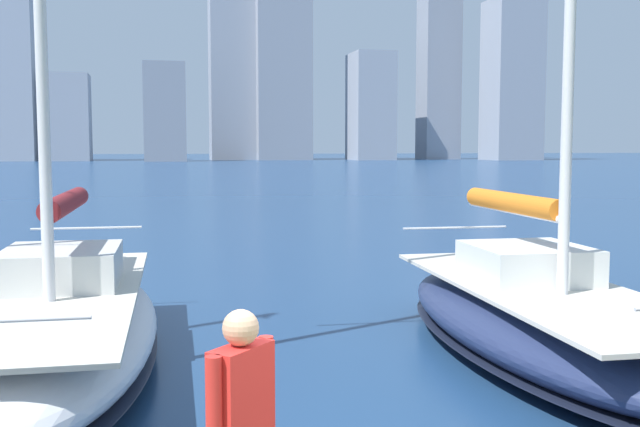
# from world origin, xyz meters

# --- Properties ---
(city_skyline) EXTENTS (165.64, 24.88, 52.84)m
(city_skyline) POSITION_xyz_m (-6.86, -162.93, 20.96)
(city_skyline) COLOR #959BA5
(city_skyline) RESTS_ON ground
(sailboat_orange) EXTENTS (3.17, 8.20, 11.66)m
(sailboat_orange) POSITION_xyz_m (-4.02, -6.16, 0.65)
(sailboat_orange) COLOR navy
(sailboat_orange) RESTS_ON ground
(sailboat_maroon) EXTENTS (3.00, 8.65, 12.86)m
(sailboat_maroon) POSITION_xyz_m (2.97, -7.12, 0.67)
(sailboat_maroon) COLOR white
(sailboat_maroon) RESTS_ON ground
(person_red_shirt) EXTENTS (0.45, 0.46, 1.62)m
(person_red_shirt) POSITION_xyz_m (1.16, -0.41, 1.58)
(person_red_shirt) COLOR #4C473D
(person_red_shirt) RESTS_ON dock_pier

